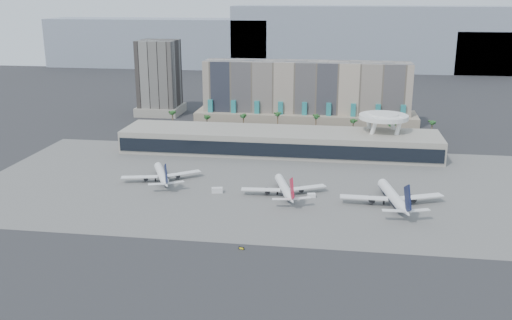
# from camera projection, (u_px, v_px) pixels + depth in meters

# --- Properties ---
(ground) EXTENTS (900.00, 900.00, 0.00)m
(ground) POSITION_uv_depth(u_px,v_px,m) (246.00, 233.00, 205.55)
(ground) COLOR #232326
(ground) RESTS_ON ground
(apron_pad) EXTENTS (260.00, 130.00, 0.06)m
(apron_pad) POSITION_uv_depth(u_px,v_px,m) (266.00, 184.00, 257.76)
(apron_pad) COLOR #5B5B59
(apron_pad) RESTS_ON ground
(mountain_ridge) EXTENTS (680.00, 60.00, 70.00)m
(mountain_ridge) POSITION_uv_depth(u_px,v_px,m) (339.00, 43.00, 639.50)
(mountain_ridge) COLOR gray
(mountain_ridge) RESTS_ON ground
(hotel) EXTENTS (140.00, 30.00, 42.00)m
(hotel) POSITION_uv_depth(u_px,v_px,m) (306.00, 101.00, 365.03)
(hotel) COLOR tan
(hotel) RESTS_ON ground
(office_tower) EXTENTS (30.00, 30.00, 52.00)m
(office_tower) POSITION_uv_depth(u_px,v_px,m) (160.00, 82.00, 402.35)
(office_tower) COLOR black
(office_tower) RESTS_ON ground
(terminal) EXTENTS (170.00, 32.50, 14.50)m
(terminal) POSITION_uv_depth(u_px,v_px,m) (279.00, 141.00, 308.01)
(terminal) COLOR #9F998C
(terminal) RESTS_ON ground
(saucer_structure) EXTENTS (26.00, 26.00, 21.89)m
(saucer_structure) POSITION_uv_depth(u_px,v_px,m) (383.00, 120.00, 302.78)
(saucer_structure) COLOR white
(saucer_structure) RESTS_ON ground
(palm_row) EXTENTS (157.80, 2.80, 13.10)m
(palm_row) POSITION_uv_depth(u_px,v_px,m) (297.00, 120.00, 339.29)
(palm_row) COLOR brown
(palm_row) RESTS_ON ground
(airliner_left) EXTENTS (34.38, 35.38, 13.12)m
(airliner_left) POSITION_uv_depth(u_px,v_px,m) (162.00, 174.00, 261.00)
(airliner_left) COLOR white
(airliner_left) RESTS_ON ground
(airliner_centre) EXTENTS (36.02, 37.33, 13.22)m
(airliner_centre) POSITION_uv_depth(u_px,v_px,m) (284.00, 188.00, 242.96)
(airliner_centre) COLOR white
(airliner_centre) RESTS_ON ground
(airliner_right) EXTENTS (42.28, 43.92, 15.30)m
(airliner_right) POSITION_uv_depth(u_px,v_px,m) (393.00, 196.00, 231.23)
(airliner_right) COLOR white
(airliner_right) RESTS_ON ground
(service_vehicle_a) EXTENTS (5.16, 3.30, 2.33)m
(service_vehicle_a) POSITION_uv_depth(u_px,v_px,m) (217.00, 190.00, 246.33)
(service_vehicle_a) COLOR silver
(service_vehicle_a) RESTS_ON ground
(service_vehicle_b) EXTENTS (3.71, 2.63, 1.73)m
(service_vehicle_b) POSITION_uv_depth(u_px,v_px,m) (311.00, 195.00, 240.90)
(service_vehicle_b) COLOR white
(service_vehicle_b) RESTS_ON ground
(taxiway_sign) EXTENTS (2.01, 0.78, 0.91)m
(taxiway_sign) POSITION_uv_depth(u_px,v_px,m) (241.00, 248.00, 191.90)
(taxiway_sign) COLOR black
(taxiway_sign) RESTS_ON ground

